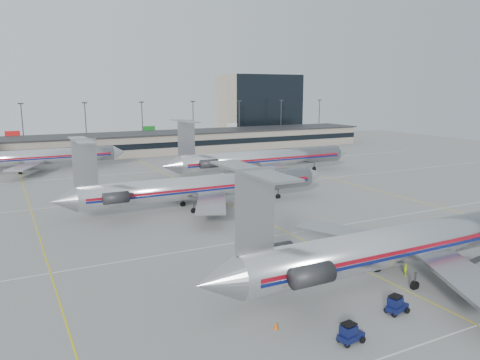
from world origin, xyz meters
TOP-DOWN VIEW (x-y plane):
  - ground at (0.00, 0.00)m, footprint 260.00×260.00m
  - apron_markings at (0.00, 10.00)m, footprint 160.00×0.15m
  - terminal at (0.00, 97.97)m, footprint 162.00×17.00m
  - light_mast_row at (0.00, 112.00)m, footprint 163.60×0.40m
  - distant_building at (62.00, 128.00)m, footprint 30.00×20.00m
  - jet_foreground at (3.05, -7.99)m, footprint 49.37×29.07m
  - jet_second_row at (-5.38, 28.41)m, footprint 47.00×27.67m
  - jet_third_row at (18.38, 49.91)m, footprint 47.84×29.43m
  - jet_back_row at (-27.89, 78.49)m, footprint 43.96×27.04m
  - tug_left at (-11.19, -15.30)m, footprint 2.15×1.27m
  - tug_center at (-4.44, -13.38)m, footprint 2.23×1.44m
  - cart_outer at (4.45, -14.91)m, footprint 2.45×2.13m
  - belt_loader at (8.11, -10.90)m, footprint 4.30×2.22m
  - ramp_worker_near at (2.76, -7.62)m, footprint 0.78×0.82m
  - cone_left at (-15.04, -10.87)m, footprint 0.57×0.57m

SIDE VIEW (x-z plane):
  - ground at x=0.00m, z-range 0.00..0.00m
  - apron_markings at x=0.00m, z-range 0.00..0.02m
  - cone_left at x=-15.04m, z-range 0.00..0.59m
  - belt_loader at x=8.11m, z-range -0.51..1.69m
  - cart_outer at x=4.45m, z-range 0.04..1.21m
  - tug_left at x=-11.19m, z-range -0.07..1.58m
  - tug_center at x=-4.44m, z-range -0.07..1.60m
  - ramp_worker_near at x=2.76m, z-range 0.00..1.89m
  - terminal at x=0.00m, z-range 0.03..6.28m
  - jet_back_row at x=-27.89m, z-range -2.52..9.50m
  - jet_second_row at x=-5.38m, z-range -2.58..9.72m
  - jet_foreground at x=3.05m, z-range -2.71..10.21m
  - jet_third_row at x=18.38m, z-range -2.74..10.34m
  - light_mast_row at x=0.00m, z-range 0.94..16.22m
  - distant_building at x=62.00m, z-range 0.00..25.00m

